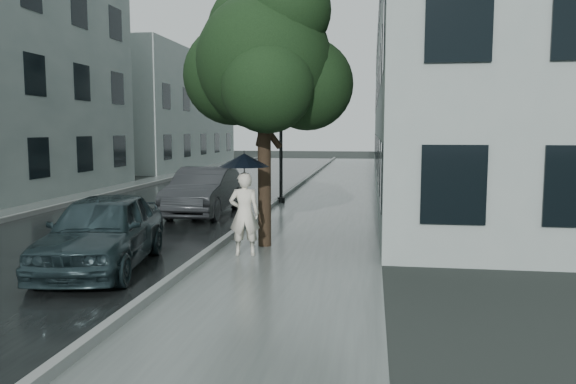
% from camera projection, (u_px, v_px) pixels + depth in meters
% --- Properties ---
extents(ground, '(120.00, 120.00, 0.00)m').
position_uv_depth(ground, '(266.00, 282.00, 9.71)').
color(ground, black).
rests_on(ground, ground).
extents(sidewalk, '(3.50, 60.00, 0.01)m').
position_uv_depth(sidewalk, '(331.00, 199.00, 21.47)').
color(sidewalk, slate).
rests_on(sidewalk, ground).
extents(kerb_near, '(0.15, 60.00, 0.15)m').
position_uv_depth(kerb_near, '(284.00, 196.00, 21.73)').
color(kerb_near, slate).
rests_on(kerb_near, ground).
extents(asphalt_road, '(6.85, 60.00, 0.00)m').
position_uv_depth(asphalt_road, '(197.00, 196.00, 22.25)').
color(asphalt_road, black).
rests_on(asphalt_road, ground).
extents(kerb_far, '(0.15, 60.00, 0.15)m').
position_uv_depth(kerb_far, '(114.00, 193.00, 22.76)').
color(kerb_far, slate).
rests_on(kerb_far, ground).
extents(sidewalk_far, '(1.70, 60.00, 0.01)m').
position_uv_depth(sidewalk_far, '(92.00, 194.00, 22.90)').
color(sidewalk_far, '#4C5451').
rests_on(sidewalk_far, ground).
extents(building_near, '(7.02, 36.00, 9.00)m').
position_uv_depth(building_near, '(449.00, 91.00, 27.57)').
color(building_near, '#8D9A95').
rests_on(building_near, ground).
extents(building_far_b, '(7.02, 18.00, 8.00)m').
position_uv_depth(building_far_b, '(157.00, 111.00, 40.78)').
color(building_far_b, '#8D9A95').
rests_on(building_far_b, ground).
extents(pedestrian, '(0.70, 0.53, 1.75)m').
position_uv_depth(pedestrian, '(244.00, 214.00, 11.70)').
color(pedestrian, beige).
rests_on(pedestrian, sidewalk).
extents(umbrella, '(1.23, 1.23, 1.25)m').
position_uv_depth(umbrella, '(244.00, 160.00, 11.62)').
color(umbrella, black).
rests_on(umbrella, ground).
extents(street_tree, '(3.90, 3.54, 6.05)m').
position_uv_depth(street_tree, '(265.00, 61.00, 12.40)').
color(street_tree, '#332619').
rests_on(street_tree, ground).
extents(lamp_post, '(0.85, 0.34, 4.72)m').
position_uv_depth(lamp_post, '(277.00, 127.00, 20.03)').
color(lamp_post, black).
rests_on(lamp_post, ground).
extents(car_near, '(2.34, 4.41, 1.43)m').
position_uv_depth(car_near, '(102.00, 231.00, 10.60)').
color(car_near, '#1B2A2E').
rests_on(car_near, ground).
extents(car_far, '(1.63, 4.46, 1.46)m').
position_uv_depth(car_far, '(204.00, 191.00, 17.37)').
color(car_far, '#242729').
rests_on(car_far, ground).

